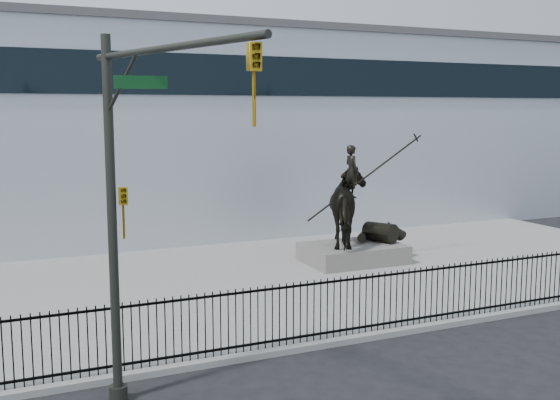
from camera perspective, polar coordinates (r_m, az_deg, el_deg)
name	(u,v)px	position (r m, az deg, el deg)	size (l,w,h in m)	color
ground	(420,350)	(16.19, 12.09, -12.69)	(120.00, 120.00, 0.00)	black
plaza	(294,278)	(21.93, 1.19, -6.82)	(30.00, 12.00, 0.15)	gray
building	(184,132)	(33.44, -8.38, 5.86)	(44.00, 14.00, 9.00)	#B5BAC5
picket_fence	(391,300)	(16.88, 9.65, -8.54)	(22.10, 0.10, 1.50)	black
statue_plinth	(353,253)	(23.92, 6.38, -4.63)	(3.48, 2.39, 0.65)	#5A5752
equestrian_statue	(355,207)	(23.65, 6.58, -0.61)	(4.46, 2.77, 3.78)	black
traffic_signal_left	(134,201)	(11.89, -12.63, -0.11)	(1.52, 4.84, 7.00)	#262823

